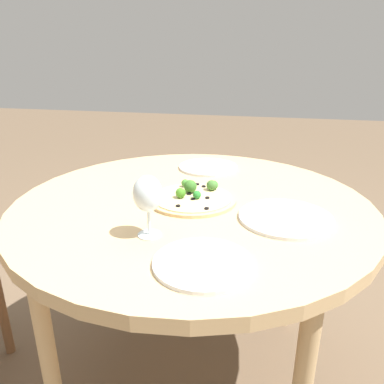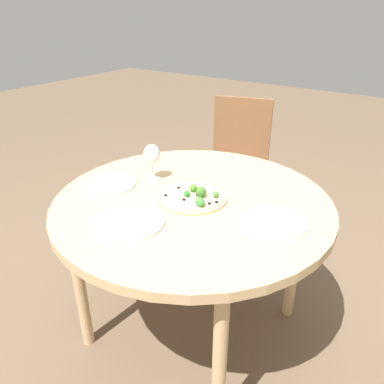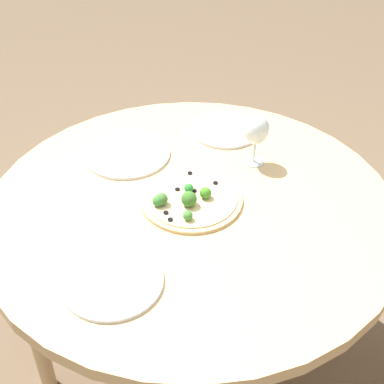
{
  "view_description": "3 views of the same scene",
  "coord_description": "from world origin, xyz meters",
  "px_view_note": "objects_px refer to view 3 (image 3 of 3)",
  "views": [
    {
      "loc": [
        1.09,
        0.23,
        1.17
      ],
      "look_at": [
        0.0,
        -0.0,
        0.75
      ],
      "focal_mm": 35.0,
      "sensor_mm": 36.0,
      "label": 1
    },
    {
      "loc": [
        -0.77,
        1.12,
        1.44
      ],
      "look_at": [
        0.0,
        -0.0,
        0.75
      ],
      "focal_mm": 35.0,
      "sensor_mm": 36.0,
      "label": 2
    },
    {
      "loc": [
        -0.98,
        -0.61,
        1.65
      ],
      "look_at": [
        0.0,
        -0.0,
        0.75
      ],
      "focal_mm": 50.0,
      "sensor_mm": 36.0,
      "label": 3
    }
  ],
  "objects_px": {
    "wine_glass": "(256,130)",
    "plate_near": "(127,154)",
    "pizza": "(190,199)",
    "plate_far": "(225,130)",
    "plate_side": "(113,281)"
  },
  "relations": [
    {
      "from": "plate_near",
      "to": "plate_side",
      "type": "height_order",
      "value": "same"
    },
    {
      "from": "plate_near",
      "to": "plate_side",
      "type": "xyz_separation_m",
      "value": [
        -0.44,
        -0.3,
        0.0
      ]
    },
    {
      "from": "wine_glass",
      "to": "plate_side",
      "type": "xyz_separation_m",
      "value": [
        -0.61,
        0.05,
        -0.11
      ]
    },
    {
      "from": "pizza",
      "to": "plate_side",
      "type": "relative_size",
      "value": 1.19
    },
    {
      "from": "plate_near",
      "to": "plate_side",
      "type": "bearing_deg",
      "value": -146.0
    },
    {
      "from": "pizza",
      "to": "wine_glass",
      "type": "relative_size",
      "value": 1.72
    },
    {
      "from": "pizza",
      "to": "plate_far",
      "type": "bearing_deg",
      "value": 14.99
    },
    {
      "from": "plate_near",
      "to": "wine_glass",
      "type": "bearing_deg",
      "value": -63.61
    },
    {
      "from": "wine_glass",
      "to": "plate_near",
      "type": "height_order",
      "value": "wine_glass"
    },
    {
      "from": "plate_near",
      "to": "plate_far",
      "type": "relative_size",
      "value": 1.17
    },
    {
      "from": "plate_far",
      "to": "plate_near",
      "type": "bearing_deg",
      "value": 146.76
    },
    {
      "from": "pizza",
      "to": "plate_side",
      "type": "distance_m",
      "value": 0.35
    },
    {
      "from": "wine_glass",
      "to": "plate_far",
      "type": "xyz_separation_m",
      "value": [
        0.11,
        0.16,
        -0.11
      ]
    },
    {
      "from": "wine_glass",
      "to": "plate_far",
      "type": "distance_m",
      "value": 0.23
    },
    {
      "from": "plate_side",
      "to": "plate_near",
      "type": "bearing_deg",
      "value": 34.0
    }
  ]
}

